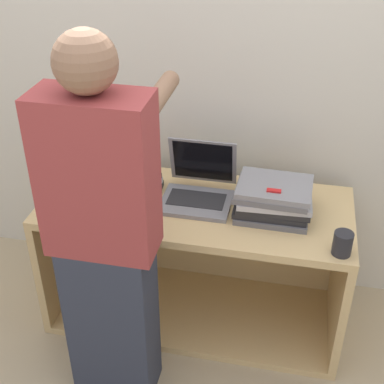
{
  "coord_description": "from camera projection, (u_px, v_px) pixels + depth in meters",
  "views": [
    {
      "loc": [
        0.4,
        -1.68,
        2.0
      ],
      "look_at": [
        0.0,
        0.21,
        0.79
      ],
      "focal_mm": 50.0,
      "sensor_mm": 36.0,
      "label": 1
    }
  ],
  "objects": [
    {
      "name": "laptop_stack_left",
      "position": [
        123.0,
        186.0,
        2.45
      ],
      "size": [
        0.34,
        0.26,
        0.1
      ],
      "color": "#232326",
      "rests_on": "cart"
    },
    {
      "name": "laptop_stack_right",
      "position": [
        273.0,
        199.0,
        2.32
      ],
      "size": [
        0.34,
        0.26,
        0.15
      ],
      "color": "slate",
      "rests_on": "cart"
    },
    {
      "name": "laptop_open",
      "position": [
        198.0,
        188.0,
        2.43
      ],
      "size": [
        0.31,
        0.32,
        0.26
      ],
      "color": "gray",
      "rests_on": "cart"
    },
    {
      "name": "ground_plane",
      "position": [
        183.0,
        356.0,
        2.52
      ],
      "size": [
        12.0,
        12.0,
        0.0
      ],
      "primitive_type": "plane",
      "color": "tan"
    },
    {
      "name": "wall_back",
      "position": [
        214.0,
        61.0,
        2.46
      ],
      "size": [
        8.0,
        0.05,
        2.4
      ],
      "color": "beige",
      "rests_on": "ground_plane"
    },
    {
      "name": "person",
      "position": [
        105.0,
        240.0,
        1.99
      ],
      "size": [
        0.4,
        0.52,
        1.57
      ],
      "color": "#2D3342",
      "rests_on": "ground_plane"
    },
    {
      "name": "mug",
      "position": [
        343.0,
        244.0,
        2.09
      ],
      "size": [
        0.08,
        0.08,
        0.1
      ],
      "color": "#232328",
      "rests_on": "cart"
    },
    {
      "name": "inventory_tag",
      "position": [
        274.0,
        191.0,
        2.22
      ],
      "size": [
        0.06,
        0.02,
        0.01
      ],
      "color": "red",
      "rests_on": "laptop_stack_right"
    },
    {
      "name": "cart",
      "position": [
        199.0,
        253.0,
        2.65
      ],
      "size": [
        1.4,
        0.59,
        0.67
      ],
      "color": "tan",
      "rests_on": "ground_plane"
    }
  ]
}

